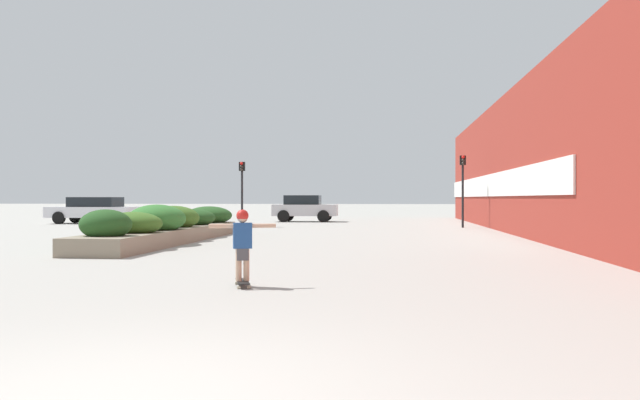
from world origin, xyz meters
TOP-DOWN VIEW (x-y plane):
  - building_wall_right at (6.82, 16.94)m, footprint 0.67×47.89m
  - planter_box at (-5.19, 15.40)m, footprint 1.85×11.15m
  - skateboard at (-0.50, 5.57)m, footprint 0.39×0.74m
  - skateboarder at (-0.50, 5.57)m, footprint 1.03×0.39m
  - car_leftmost at (-14.51, 28.90)m, footprint 4.72×2.02m
  - car_center_left at (-3.20, 32.95)m, footprint 3.81×1.90m
  - car_center_right at (13.91, 32.97)m, footprint 4.52×1.88m
  - traffic_light_left at (-5.43, 26.18)m, footprint 0.28×0.30m
  - traffic_light_right at (5.34, 26.21)m, footprint 0.28×0.30m

SIDE VIEW (x-z plane):
  - skateboard at x=-0.50m, z-range 0.02..0.11m
  - planter_box at x=-5.19m, z-range -0.08..1.14m
  - car_center_right at x=13.91m, z-range 0.05..1.50m
  - skateboarder at x=-0.50m, z-range 0.21..1.34m
  - car_leftmost at x=-14.51m, z-range 0.05..1.52m
  - car_center_left at x=-3.20m, z-range 0.04..1.62m
  - traffic_light_left at x=-5.43m, z-range 0.60..3.82m
  - traffic_light_right at x=5.34m, z-range 0.63..4.08m
  - building_wall_right at x=6.82m, z-range -0.01..5.67m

